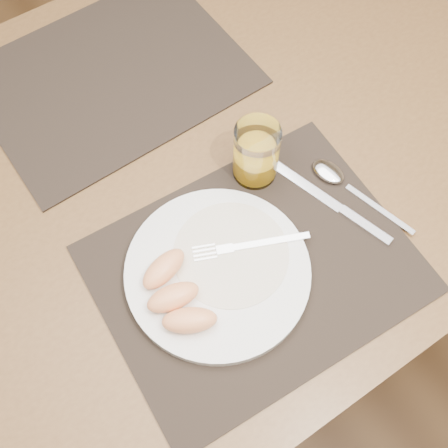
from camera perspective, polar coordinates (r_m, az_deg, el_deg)
ground at (r=1.60m, az=-2.29°, el=-8.28°), size 5.00×5.00×0.00m
table at (r=0.99m, az=-3.67°, el=3.91°), size 1.40×0.90×0.75m
placemat_near at (r=0.83m, az=3.16°, el=-4.50°), size 0.47×0.37×0.00m
placemat_far at (r=1.04m, az=-11.32°, el=14.52°), size 0.46×0.36×0.00m
plate at (r=0.82m, az=-0.65°, el=-4.88°), size 0.27×0.27×0.02m
plate_dressing at (r=0.82m, az=0.71°, el=-3.03°), size 0.17×0.17×0.00m
fork at (r=0.82m, az=1.74°, el=-2.31°), size 0.17×0.08×0.00m
knife at (r=0.89m, az=11.75°, el=1.51°), size 0.08×0.22×0.01m
spoon at (r=0.91m, az=11.27°, el=4.70°), size 0.07×0.19×0.01m
juice_glass at (r=0.87m, az=3.26°, el=7.00°), size 0.07×0.07×0.11m
grapefruit_wedges at (r=0.78m, az=-4.98°, el=-7.20°), size 0.09×0.14×0.03m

